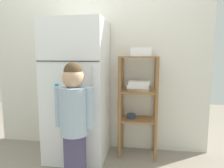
# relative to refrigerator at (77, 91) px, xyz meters

# --- Properties ---
(ground_plane) EXTENTS (6.00, 6.00, 0.00)m
(ground_plane) POSITION_rel_refrigerator_xyz_m (0.16, -0.02, -0.78)
(ground_plane) COLOR gray
(kitchen_wall_back) EXTENTS (2.73, 0.03, 2.06)m
(kitchen_wall_back) POSITION_rel_refrigerator_xyz_m (0.16, 0.32, 0.25)
(kitchen_wall_back) COLOR silver
(kitchen_wall_back) RESTS_ON ground
(refrigerator) EXTENTS (0.66, 0.61, 1.56)m
(refrigerator) POSITION_rel_refrigerator_xyz_m (0.00, 0.00, 0.00)
(refrigerator) COLOR white
(refrigerator) RESTS_ON ground
(child_standing) EXTENTS (0.36, 0.27, 1.13)m
(child_standing) POSITION_rel_refrigerator_xyz_m (0.12, -0.47, -0.10)
(child_standing) COLOR #4A4466
(child_standing) RESTS_ON ground
(pantry_shelf_unit) EXTENTS (0.44, 0.30, 1.17)m
(pantry_shelf_unit) POSITION_rel_refrigerator_xyz_m (0.68, 0.14, -0.06)
(pantry_shelf_unit) COLOR olive
(pantry_shelf_unit) RESTS_ON ground
(fruit_bin) EXTENTS (0.23, 0.19, 0.10)m
(fruit_bin) POSITION_rel_refrigerator_xyz_m (0.72, 0.14, 0.43)
(fruit_bin) COLOR white
(fruit_bin) RESTS_ON pantry_shelf_unit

